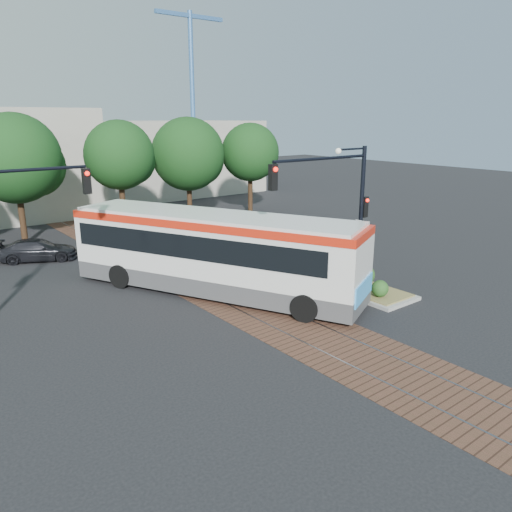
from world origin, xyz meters
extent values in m
plane|color=black|center=(0.00, 0.00, 0.00)|extent=(120.00, 120.00, 0.00)
cube|color=#513225|center=(0.00, 4.00, 0.01)|extent=(3.60, 40.00, 0.01)
cube|color=slate|center=(-0.75, 4.00, 0.01)|extent=(0.06, 40.00, 0.01)
cube|color=slate|center=(0.75, 4.00, 0.01)|extent=(0.06, 40.00, 0.01)
cylinder|color=#382314|center=(-4.50, 16.80, 1.56)|extent=(0.36, 0.36, 3.12)
sphere|color=#113715|center=(-4.50, 16.80, 5.07)|extent=(5.20, 5.20, 5.20)
cylinder|color=#382314|center=(1.50, 16.00, 1.69)|extent=(0.36, 0.36, 3.39)
sphere|color=#113715|center=(1.50, 16.00, 5.04)|extent=(4.40, 4.40, 4.40)
cylinder|color=#382314|center=(7.00, 16.80, 1.43)|extent=(0.36, 0.36, 2.86)
sphere|color=#113715|center=(7.00, 16.80, 4.81)|extent=(5.20, 5.20, 5.20)
cylinder|color=#382314|center=(12.00, 16.00, 1.56)|extent=(0.36, 0.36, 3.12)
sphere|color=#113715|center=(12.00, 16.00, 4.77)|extent=(4.40, 4.40, 4.40)
cube|color=#ADA899|center=(12.00, 30.00, 3.50)|extent=(18.00, 10.00, 7.00)
cylinder|color=#3F72B2|center=(18.00, 34.00, 9.00)|extent=(0.50, 0.50, 18.00)
cube|color=#3F72B2|center=(18.00, 34.00, 17.50)|extent=(8.00, 0.40, 0.40)
cube|color=#434345|center=(-0.35, 2.53, 0.59)|extent=(8.05, 12.84, 0.76)
cube|color=white|center=(-0.35, 2.53, 2.00)|extent=(8.07, 12.85, 2.05)
cube|color=black|center=(-0.49, 2.82, 2.32)|extent=(7.57, 11.71, 0.97)
cube|color=red|center=(-0.35, 2.53, 3.18)|extent=(8.11, 12.87, 0.32)
cube|color=white|center=(-0.35, 2.53, 3.40)|extent=(7.80, 12.42, 0.15)
cube|color=black|center=(2.39, -3.16, 2.43)|extent=(1.61, 0.87, 0.97)
cube|color=#3690D9|center=(2.47, -3.33, 1.13)|extent=(2.17, 1.09, 0.76)
cube|color=orange|center=(1.38, 2.16, 1.35)|extent=(2.17, 4.40, 1.19)
cylinder|color=black|center=(0.54, -2.19, 0.54)|extent=(0.81, 1.14, 1.08)
cylinder|color=black|center=(2.78, -1.12, 0.54)|extent=(0.81, 1.14, 1.08)
cylinder|color=black|center=(-3.25, 5.68, 0.54)|extent=(0.81, 1.14, 1.08)
cylinder|color=black|center=(-1.01, 6.76, 0.54)|extent=(0.81, 1.14, 1.08)
cube|color=gray|center=(4.80, -1.00, 0.07)|extent=(2.20, 5.20, 0.15)
cube|color=olive|center=(4.80, -1.00, 0.19)|extent=(1.90, 4.80, 0.08)
sphere|color=#1E4719|center=(4.40, -2.60, 0.58)|extent=(0.70, 0.70, 0.70)
sphere|color=#1E4719|center=(5.10, -1.20, 0.68)|extent=(0.90, 0.90, 0.90)
sphere|color=#1E4719|center=(4.60, 0.40, 0.63)|extent=(0.80, 0.80, 0.80)
sphere|color=#1E4719|center=(5.30, 0.90, 0.53)|extent=(0.60, 0.60, 0.60)
cylinder|color=black|center=(5.10, -0.80, 3.21)|extent=(0.18, 0.18, 6.00)
cylinder|color=black|center=(2.60, -0.80, 5.81)|extent=(5.00, 0.12, 0.12)
cube|color=black|center=(0.10, -0.80, 5.26)|extent=(0.28, 0.22, 0.95)
sphere|color=#FF190C|center=(0.10, -0.94, 5.56)|extent=(0.18, 0.18, 0.18)
cube|color=black|center=(5.32, -0.80, 3.61)|extent=(0.26, 0.20, 0.90)
sphere|color=#FF190C|center=(5.32, -0.93, 3.92)|extent=(0.16, 0.16, 0.16)
cube|color=white|center=(4.92, -0.92, 2.81)|extent=(0.04, 0.45, 0.55)
cube|color=yellow|center=(4.92, -0.92, 2.17)|extent=(0.04, 0.45, 0.45)
cylinder|color=black|center=(4.30, -0.80, 6.12)|extent=(1.60, 0.08, 0.08)
sphere|color=silver|center=(3.50, -0.80, 6.06)|extent=(0.24, 0.24, 0.24)
cylinder|color=black|center=(-7.25, 4.00, 5.60)|extent=(4.50, 0.12, 0.12)
cube|color=black|center=(-5.00, 4.00, 5.05)|extent=(0.28, 0.22, 0.95)
sphere|color=#FF190C|center=(-5.00, 3.86, 5.35)|extent=(0.18, 0.18, 0.18)
imported|color=black|center=(-4.90, 12.55, 0.57)|extent=(4.26, 3.11, 1.15)
camera|label=1|loc=(-11.62, -14.67, 7.38)|focal=35.00mm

